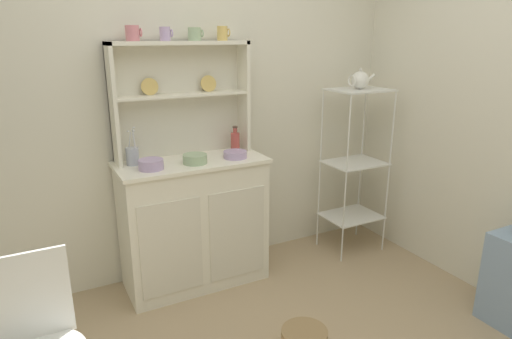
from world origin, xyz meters
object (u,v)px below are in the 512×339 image
Objects in this scene: cup_rose_0 at (133,33)px; bowl_mixing_large at (151,164)px; bakers_rack at (355,156)px; porcelain_teapot at (360,80)px; hutch_cabinet at (194,221)px; utensil_jar at (132,156)px; wire_chair at (37,335)px; jam_bottle at (235,141)px; hutch_shelf_unit at (180,91)px.

cup_rose_0 is 0.79m from bowl_mixing_large.
bakers_rack is 5.85× the size of porcelain_teapot.
bowl_mixing_large reaches higher than hutch_cabinet.
wire_chair is at bearing -122.82° from utensil_jar.
wire_chair is 8.89× the size of cup_rose_0.
bakers_rack is 13.52× the size of cup_rose_0.
wire_chair is at bearing -137.43° from hutch_cabinet.
wire_chair is 1.19m from bowl_mixing_large.
jam_bottle is 0.72m from utensil_jar.
hutch_cabinet is 1.27m from cup_rose_0.
cup_rose_0 reaches higher than porcelain_teapot.
porcelain_teapot is (1.58, -0.02, 0.44)m from bowl_mixing_large.
cup_rose_0 is (-1.59, 0.22, 0.91)m from bakers_rack.
bowl_mixing_large reaches higher than wire_chair.
utensil_jar is 1.11× the size of porcelain_teapot.
cup_rose_0 is at bearing -171.84° from hutch_shelf_unit.
porcelain_teapot is at bearing -10.98° from jam_bottle.
cup_rose_0 is 0.53× the size of jam_bottle.
porcelain_teapot is at bearing 180.00° from bakers_rack.
cup_rose_0 is 0.74m from utensil_jar.
bakers_rack is at bearing 0.00° from porcelain_teapot.
cup_rose_0 is (-0.29, -0.04, 0.36)m from hutch_shelf_unit.
cup_rose_0 is 0.63× the size of bowl_mixing_large.
bowl_mixing_large is at bearing 31.78° from wire_chair.
wire_chair is at bearing -132.76° from hutch_shelf_unit.
jam_bottle is at bearing 169.02° from porcelain_teapot.
wire_chair is (-2.30, -0.83, -0.26)m from bakers_rack.
bakers_rack is 8.46× the size of bowl_mixing_large.
bakers_rack is 2.46m from wire_chair.
wire_chair is (-1.01, -1.09, -0.81)m from hutch_shelf_unit.
cup_rose_0 is at bearing 37.69° from wire_chair.
hutch_cabinet is 6.40× the size of bowl_mixing_large.
porcelain_teapot is (1.30, -0.10, 0.90)m from hutch_cabinet.
hutch_cabinet is 0.61m from utensil_jar.
wire_chair is at bearing -124.38° from cup_rose_0.
bakers_rack is (1.30, -0.26, -0.55)m from hutch_shelf_unit.
hutch_shelf_unit is 1.43m from bakers_rack.
hutch_shelf_unit is at bearing 167.85° from jam_bottle.
cup_rose_0 is 0.98m from jam_bottle.
porcelain_teapot reaches higher than bowl_mixing_large.
hutch_cabinet is 0.63m from jam_bottle.
porcelain_teapot is at bearing -4.21° from hutch_cabinet.
porcelain_teapot is (-0.00, 0.00, 0.58)m from bakers_rack.
jam_bottle is (0.36, -0.08, -0.36)m from hutch_shelf_unit.
hutch_cabinet is at bearing 14.45° from bowl_mixing_large.
hutch_cabinet is 1.37m from wire_chair.
bowl_mixing_large is at bearing 179.20° from porcelain_teapot.
hutch_cabinet is 1.58m from porcelain_teapot.
cup_rose_0 reaches higher than hutch_cabinet.
hutch_shelf_unit reaches higher than bakers_rack.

